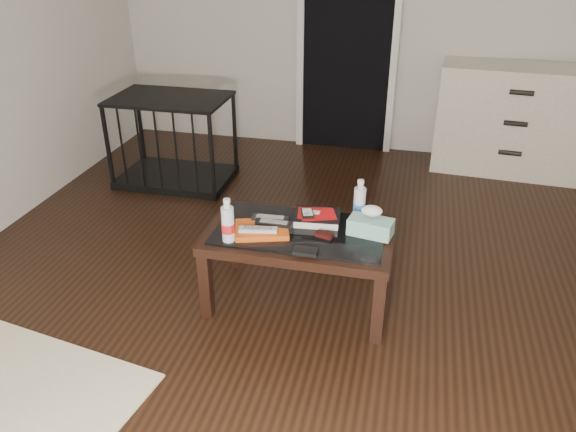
% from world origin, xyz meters
% --- Properties ---
extents(ground, '(5.00, 5.00, 0.00)m').
position_xyz_m(ground, '(0.00, 0.00, 0.00)').
color(ground, black).
rests_on(ground, ground).
extents(room_shell, '(5.00, 5.00, 5.00)m').
position_xyz_m(room_shell, '(0.00, 0.00, 1.62)').
color(room_shell, beige).
rests_on(room_shell, ground).
extents(doorway, '(0.90, 0.08, 2.07)m').
position_xyz_m(doorway, '(-0.40, 2.47, 1.02)').
color(doorway, black).
rests_on(doorway, ground).
extents(coffee_table, '(1.00, 0.60, 0.46)m').
position_xyz_m(coffee_table, '(-0.29, -0.04, 0.40)').
color(coffee_table, black).
rests_on(coffee_table, ground).
extents(dresser, '(1.23, 0.59, 0.90)m').
position_xyz_m(dresser, '(1.04, 2.23, 0.45)').
color(dresser, beige).
rests_on(dresser, ground).
extents(pet_crate, '(0.90, 0.60, 0.71)m').
position_xyz_m(pet_crate, '(-1.64, 1.36, 0.23)').
color(pet_crate, black).
rests_on(pet_crate, ground).
extents(magazines, '(0.33, 0.28, 0.03)m').
position_xyz_m(magazines, '(-0.48, -0.12, 0.48)').
color(magazines, '#C44B12').
rests_on(magazines, coffee_table).
extents(remote_silver, '(0.21, 0.09, 0.02)m').
position_xyz_m(remote_silver, '(-0.49, -0.16, 0.50)').
color(remote_silver, '#BBBBC0').
rests_on(remote_silver, magazines).
extents(remote_black_front, '(0.20, 0.05, 0.02)m').
position_xyz_m(remote_black_front, '(-0.43, -0.08, 0.50)').
color(remote_black_front, black).
rests_on(remote_black_front, magazines).
extents(remote_black_back, '(0.20, 0.06, 0.02)m').
position_xyz_m(remote_black_back, '(-0.46, -0.03, 0.50)').
color(remote_black_back, black).
rests_on(remote_black_back, magazines).
extents(textbook, '(0.27, 0.22, 0.05)m').
position_xyz_m(textbook, '(-0.22, 0.07, 0.48)').
color(textbook, black).
rests_on(textbook, coffee_table).
extents(dvd_mailers, '(0.21, 0.16, 0.01)m').
position_xyz_m(dvd_mailers, '(-0.23, 0.07, 0.51)').
color(dvd_mailers, '#B30B0F').
rests_on(dvd_mailers, textbook).
extents(ipod, '(0.09, 0.12, 0.02)m').
position_xyz_m(ipod, '(-0.27, 0.04, 0.52)').
color(ipod, black).
rests_on(ipod, dvd_mailers).
extents(flip_phone, '(0.10, 0.07, 0.02)m').
position_xyz_m(flip_phone, '(-0.15, -0.09, 0.47)').
color(flip_phone, black).
rests_on(flip_phone, coffee_table).
extents(wallet, '(0.12, 0.07, 0.02)m').
position_xyz_m(wallet, '(-0.21, -0.27, 0.47)').
color(wallet, black).
rests_on(wallet, coffee_table).
extents(water_bottle_left, '(0.07, 0.07, 0.24)m').
position_xyz_m(water_bottle_left, '(-0.63, -0.24, 0.58)').
color(water_bottle_left, silver).
rests_on(water_bottle_left, coffee_table).
extents(water_bottle_right, '(0.08, 0.08, 0.24)m').
position_xyz_m(water_bottle_right, '(0.00, 0.14, 0.58)').
color(water_bottle_right, silver).
rests_on(water_bottle_right, coffee_table).
extents(tissue_box, '(0.25, 0.16, 0.09)m').
position_xyz_m(tissue_box, '(0.08, -0.01, 0.51)').
color(tissue_box, teal).
rests_on(tissue_box, coffee_table).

